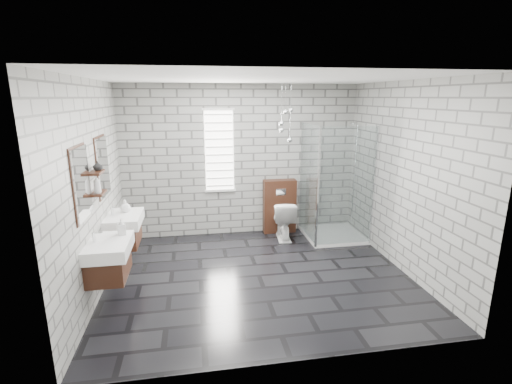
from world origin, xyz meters
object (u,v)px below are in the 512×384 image
object	(u,v)px
cistern_panel	(279,206)
shower_enclosure	(331,212)
vanity_left	(106,249)
vanity_right	(121,221)
toilet	(283,219)

from	to	relation	value
cistern_panel	shower_enclosure	xyz separation A→B (m)	(0.81, -0.52, 0.00)
vanity_left	vanity_right	world-z (taller)	same
vanity_right	toilet	world-z (taller)	vanity_right
vanity_left	shower_enclosure	world-z (taller)	shower_enclosure
shower_enclosure	toilet	size ratio (longest dim) A/B	2.94
cistern_panel	shower_enclosure	distance (m)	0.96
toilet	cistern_panel	bearing A→B (deg)	-84.36
vanity_left	toilet	distance (m)	3.23
cistern_panel	toilet	size ratio (longest dim) A/B	1.45
toilet	vanity_right	bearing A→B (deg)	24.05
vanity_left	toilet	size ratio (longest dim) A/B	2.27
vanity_left	toilet	xyz separation A→B (m)	(2.60, 1.89, -0.41)
vanity_right	shower_enclosure	size ratio (longest dim) A/B	0.77
cistern_panel	toilet	distance (m)	0.35
vanity_left	cistern_panel	bearing A→B (deg)	40.29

